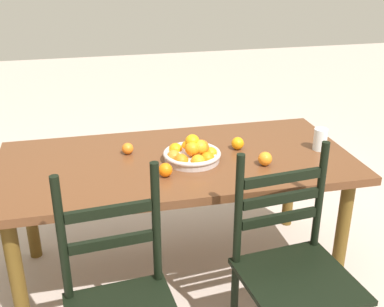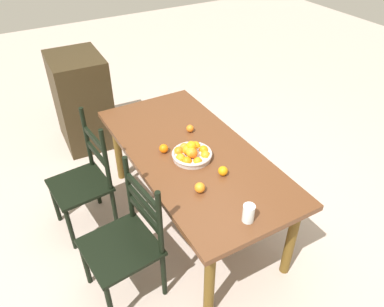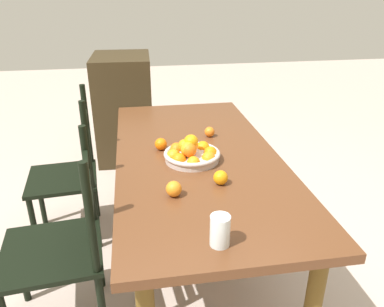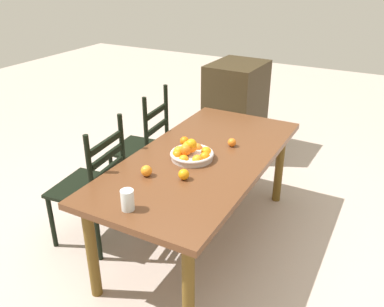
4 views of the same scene
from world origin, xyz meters
name	(u,v)px [view 2 (image 2 of 4)]	position (x,y,z in m)	size (l,w,h in m)	color
ground_plane	(192,217)	(0.00, 0.00, 0.00)	(12.00, 12.00, 0.00)	#B4A396
dining_table	(192,159)	(0.00, 0.00, 0.64)	(1.87, 0.89, 0.72)	brown
chair_near_window	(85,182)	(0.38, 0.78, 0.45)	(0.47, 0.47, 1.00)	black
chair_by_cabinet	(127,242)	(-0.37, 0.71, 0.47)	(0.50, 0.50, 0.98)	black
cabinet	(82,101)	(1.65, 0.42, 0.50)	(0.65, 0.52, 0.99)	#312615
fruit_bowl	(191,153)	(-0.08, 0.05, 0.77)	(0.30, 0.30, 0.15)	#C1B2AC
orange_loose_0	(200,188)	(-0.43, 0.18, 0.76)	(0.07, 0.07, 0.07)	orange
orange_loose_1	(190,128)	(0.25, -0.12, 0.75)	(0.06, 0.06, 0.06)	orange
orange_loose_2	(164,149)	(0.09, 0.19, 0.76)	(0.07, 0.07, 0.07)	orange
orange_loose_3	(223,171)	(-0.35, -0.05, 0.76)	(0.07, 0.07, 0.07)	orange
drinking_glass	(248,213)	(-0.79, 0.06, 0.78)	(0.07, 0.07, 0.12)	silver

